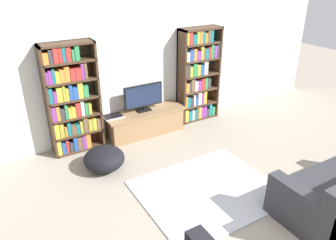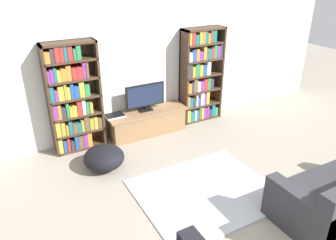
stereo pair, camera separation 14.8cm
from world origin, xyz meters
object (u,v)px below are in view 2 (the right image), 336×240
at_px(laptop, 115,116).
at_px(bookshelf_right, 200,75).
at_px(television, 145,97).
at_px(bookshelf_left, 72,99).
at_px(tv_stand, 147,122).
at_px(beanbag_ottoman, 104,158).

bearing_deg(laptop, bookshelf_right, 1.01).
height_order(bookshelf_right, television, bookshelf_right).
relative_size(bookshelf_left, television, 2.45).
bearing_deg(tv_stand, bookshelf_right, 4.70).
height_order(tv_stand, laptop, laptop).
relative_size(television, laptop, 2.20).
distance_m(television, beanbag_ottoman, 1.40).
relative_size(tv_stand, beanbag_ottoman, 2.38).
bearing_deg(beanbag_ottoman, laptop, 58.42).
xyz_separation_m(laptop, beanbag_ottoman, (-0.48, -0.78, -0.28)).
distance_m(laptop, beanbag_ottoman, 0.95).
xyz_separation_m(tv_stand, beanbag_ottoman, (-1.06, -0.71, -0.05)).
xyz_separation_m(bookshelf_right, tv_stand, (-1.18, -0.10, -0.68)).
bearing_deg(tv_stand, bookshelf_left, 175.55).
bearing_deg(bookshelf_right, television, -177.45).
height_order(bookshelf_right, beanbag_ottoman, bookshelf_right).
distance_m(bookshelf_left, tv_stand, 1.41).
distance_m(bookshelf_right, laptop, 1.82).
xyz_separation_m(bookshelf_right, beanbag_ottoman, (-2.24, -0.81, -0.73)).
relative_size(bookshelf_right, television, 2.45).
distance_m(bookshelf_left, bookshelf_right, 2.43).
bearing_deg(bookshelf_left, television, -2.41).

